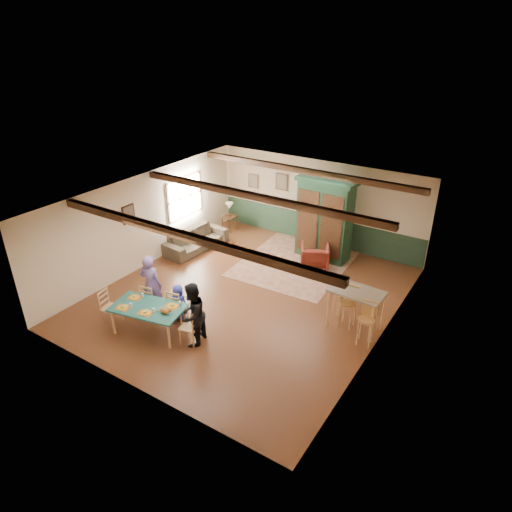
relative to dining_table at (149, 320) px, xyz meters
The scene contains 35 objects.
floor 2.74m from the dining_table, 67.86° to the left, with size 8.00×8.00×0.00m, color #4E2716.
wall_back 6.68m from the dining_table, 81.07° to the left, with size 7.00×0.02×2.70m, color beige.
wall_left 3.67m from the dining_table, 134.51° to the left, with size 0.02×8.00×2.70m, color beige.
wall_right 5.28m from the dining_table, 29.10° to the left, with size 0.02×8.00×2.70m, color beige.
ceiling 3.60m from the dining_table, 67.86° to the left, with size 7.00×8.00×0.02m, color silver.
wainscot_back 6.58m from the dining_table, 81.04° to the left, with size 6.95×0.03×0.90m, color #203B29.
ceiling_beam_front 2.50m from the dining_table, 12.03° to the left, with size 6.95×0.16×0.16m, color black.
ceiling_beam_mid 3.84m from the dining_table, 70.65° to the left, with size 6.95×0.16×0.16m, color black.
ceiling_beam_back 6.05m from the dining_table, 79.48° to the left, with size 6.95×0.16×0.16m, color black.
window_left 5.02m from the dining_table, 120.10° to the left, with size 0.06×1.60×1.30m, color white, non-canonical shape.
picture_left_wall 3.41m from the dining_table, 141.89° to the left, with size 0.04×0.42×0.52m, color #7B715A, non-canonical shape.
picture_back_a 6.66m from the dining_table, 92.43° to the left, with size 0.45×0.04×0.55m, color #7B715A, non-canonical shape.
picture_back_b 6.76m from the dining_table, 101.97° to the left, with size 0.38×0.04×0.48m, color #7B715A, non-canonical shape.
dining_table is the anchor object (origin of this frame).
dining_chair_far_left 0.75m from the dining_table, 130.50° to the left, with size 0.38×0.40×0.86m, color tan, non-canonical shape.
dining_chair_far_right 0.75m from the dining_table, 72.39° to the left, with size 0.38×0.40×0.86m, color tan, non-canonical shape.
dining_chair_end_left 1.04m from the dining_table, 168.55° to the right, with size 0.38×0.40×0.86m, color tan, non-canonical shape.
dining_chair_end_right 1.04m from the dining_table, 11.45° to the left, with size 0.38×0.40×0.86m, color tan, non-canonical shape.
person_man 0.92m from the dining_table, 128.01° to the left, with size 0.57×0.37×1.56m, color slate.
person_woman 1.20m from the dining_table, 11.45° to the left, with size 0.73×0.57×1.49m, color black.
person_child 0.82m from the dining_table, 74.88° to the left, with size 0.44×0.29×0.91m, color #27319C.
cat 0.66m from the dining_table, ahead, with size 0.33×0.13×0.16m, color #C15E22, non-canonical shape.
place_setting_near_left 0.67m from the dining_table, 144.11° to the right, with size 0.36×0.27×0.11m, color gold, non-canonical shape.
place_setting_near_center 0.46m from the dining_table, 56.75° to the right, with size 0.36×0.27×0.11m, color gold, non-canonical shape.
place_setting_far_left 0.67m from the dining_table, 167.00° to the left, with size 0.36×0.27×0.11m, color gold, non-canonical shape.
place_setting_far_right 0.67m from the dining_table, 35.89° to the left, with size 0.36×0.27×0.11m, color gold, non-canonical shape.
area_rug 4.94m from the dining_table, 76.13° to the left, with size 2.92×3.47×0.01m, color tan.
armoire 5.93m from the dining_table, 73.33° to the left, with size 1.74×0.70×2.47m, color #143320.
armchair 5.16m from the dining_table, 69.61° to the left, with size 0.78×0.80×0.73m, color #47110E.
sofa 4.42m from the dining_table, 115.58° to the left, with size 2.15×0.84×0.63m, color #3B3225.
end_table 6.03m from the dining_table, 107.89° to the left, with size 0.43×0.43×0.53m, color black, non-canonical shape.
table_lamp 6.04m from the dining_table, 107.89° to the left, with size 0.27×0.27×0.48m, color #CABB83, non-canonical shape.
counter_table 4.70m from the dining_table, 34.56° to the left, with size 1.21×0.71×1.01m, color tan, non-canonical shape.
bar_stool_left 4.55m from the dining_table, 35.52° to the left, with size 0.37×0.41×1.04m, color tan, non-canonical shape.
bar_stool_right 4.85m from the dining_table, 27.53° to the left, with size 0.36×0.40×1.02m, color tan, non-canonical shape.
Camera 1 is at (5.66, -8.45, 6.33)m, focal length 32.00 mm.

